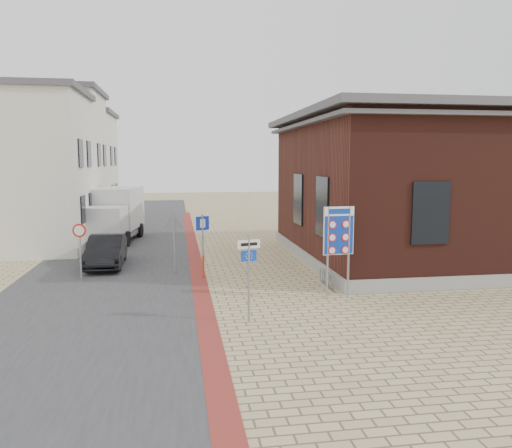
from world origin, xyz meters
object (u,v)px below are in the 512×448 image
object	(u,v)px
box_truck	(114,214)
border_sign	(339,232)
parking_sign	(203,234)
essen_sign	(249,264)
bollard	(203,267)
sedan	(106,251)

from	to	relation	value
box_truck	border_sign	world-z (taller)	border_sign
border_sign	parking_sign	size ratio (longest dim) A/B	1.24
essen_sign	bollard	world-z (taller)	essen_sign
box_truck	border_sign	bearing A→B (deg)	-49.26
sedan	border_sign	xyz separation A→B (m)	(8.40, -6.65, 1.57)
box_truck	bollard	world-z (taller)	box_truck
border_sign	bollard	xyz separation A→B (m)	(-4.30, 3.72, -1.81)
border_sign	bollard	bearing A→B (deg)	133.94
parking_sign	box_truck	bearing A→B (deg)	94.51
essen_sign	bollard	size ratio (longest dim) A/B	2.85
sedan	essen_sign	world-z (taller)	essen_sign
essen_sign	sedan	bearing A→B (deg)	104.48
box_truck	bollard	size ratio (longest dim) A/B	6.82
essen_sign	box_truck	bearing A→B (deg)	93.49
border_sign	bollard	size ratio (longest dim) A/B	3.49
parking_sign	sedan	bearing A→B (deg)	126.43
bollard	sedan	bearing A→B (deg)	144.44
sedan	box_truck	bearing A→B (deg)	93.00
sedan	border_sign	bearing A→B (deg)	-39.27
box_truck	bollard	bearing A→B (deg)	-57.56
parking_sign	bollard	size ratio (longest dim) A/B	2.80
box_truck	border_sign	size ratio (longest dim) A/B	1.96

